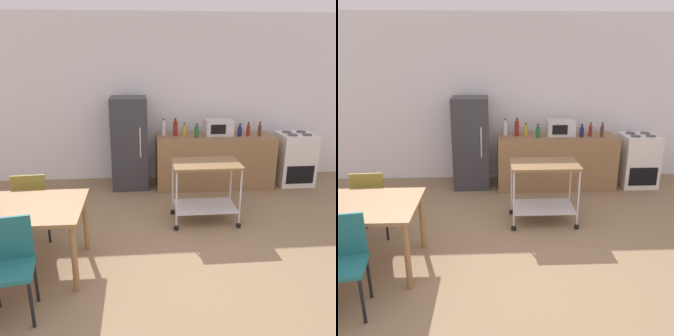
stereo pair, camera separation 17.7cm
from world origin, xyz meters
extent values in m
plane|color=#8C7051|center=(0.00, 0.00, 0.00)|extent=(12.00, 12.00, 0.00)
cube|color=white|center=(0.00, 3.20, 1.45)|extent=(8.40, 0.12, 2.90)
cube|color=olive|center=(0.90, 2.60, 0.45)|extent=(2.00, 0.64, 0.90)
cube|color=olive|center=(-1.73, 0.22, 0.73)|extent=(1.50, 0.90, 0.04)
cylinder|color=olive|center=(-1.04, -0.17, 0.35)|extent=(0.06, 0.06, 0.71)
cylinder|color=olive|center=(-1.04, 0.61, 0.35)|extent=(0.06, 0.06, 0.71)
cube|color=#1E666B|center=(-1.52, -0.49, 0.47)|extent=(0.46, 0.46, 0.04)
cube|color=#1E666B|center=(-1.55, -0.31, 0.69)|extent=(0.38, 0.09, 0.40)
cylinder|color=black|center=(-1.33, -0.63, 0.23)|extent=(0.03, 0.03, 0.45)
cylinder|color=black|center=(-1.38, -0.30, 0.23)|extent=(0.03, 0.03, 0.45)
cube|color=olive|center=(-1.70, 0.97, 0.47)|extent=(0.43, 0.43, 0.04)
cube|color=olive|center=(-1.69, 0.79, 0.69)|extent=(0.38, 0.06, 0.40)
cylinder|color=black|center=(-1.55, 1.15, 0.23)|extent=(0.03, 0.03, 0.45)
cylinder|color=black|center=(-1.89, 1.13, 0.23)|extent=(0.03, 0.03, 0.45)
cylinder|color=black|center=(-1.52, 0.81, 0.23)|extent=(0.03, 0.03, 0.45)
cylinder|color=black|center=(-1.86, 0.79, 0.23)|extent=(0.03, 0.03, 0.45)
cube|color=white|center=(2.35, 2.62, 0.45)|extent=(0.60, 0.60, 0.90)
cube|color=black|center=(2.35, 2.32, 0.25)|extent=(0.48, 0.01, 0.32)
cylinder|color=#47474C|center=(2.22, 2.50, 0.91)|extent=(0.16, 0.16, 0.02)
cylinder|color=#47474C|center=(2.48, 2.50, 0.91)|extent=(0.16, 0.16, 0.02)
cylinder|color=#47474C|center=(2.22, 2.74, 0.91)|extent=(0.16, 0.16, 0.02)
cylinder|color=#47474C|center=(2.48, 2.74, 0.91)|extent=(0.16, 0.16, 0.02)
cube|color=#333338|center=(-0.55, 2.70, 0.78)|extent=(0.60, 0.60, 1.55)
cylinder|color=silver|center=(-0.37, 2.39, 0.85)|extent=(0.02, 0.02, 0.50)
cube|color=brown|center=(0.49, 1.24, 0.83)|extent=(0.90, 0.56, 0.03)
cube|color=silver|center=(0.49, 1.24, 0.22)|extent=(0.83, 0.52, 0.02)
cylinder|color=silver|center=(0.07, 0.99, 0.45)|extent=(0.02, 0.02, 0.76)
sphere|color=black|center=(0.07, 0.99, 0.04)|extent=(0.07, 0.07, 0.07)
cylinder|color=silver|center=(0.91, 0.99, 0.45)|extent=(0.02, 0.02, 0.76)
sphere|color=black|center=(0.91, 0.99, 0.04)|extent=(0.07, 0.07, 0.07)
cylinder|color=silver|center=(0.07, 1.49, 0.45)|extent=(0.02, 0.02, 0.76)
sphere|color=black|center=(0.07, 1.49, 0.04)|extent=(0.07, 0.07, 0.07)
cylinder|color=silver|center=(0.91, 1.49, 0.45)|extent=(0.02, 0.02, 0.76)
sphere|color=black|center=(0.91, 1.49, 0.04)|extent=(0.07, 0.07, 0.07)
cylinder|color=silver|center=(0.03, 2.70, 1.01)|extent=(0.07, 0.07, 0.23)
cylinder|color=silver|center=(0.03, 2.70, 1.15)|extent=(0.03, 0.03, 0.04)
cylinder|color=black|center=(0.03, 2.70, 1.18)|extent=(0.04, 0.04, 0.01)
cylinder|color=maroon|center=(0.23, 2.64, 1.03)|extent=(0.07, 0.07, 0.25)
cylinder|color=maroon|center=(0.23, 2.64, 1.17)|extent=(0.03, 0.03, 0.04)
cylinder|color=black|center=(0.23, 2.64, 1.19)|extent=(0.04, 0.04, 0.01)
cylinder|color=gold|center=(0.38, 2.64, 0.98)|extent=(0.08, 0.08, 0.16)
cylinder|color=gold|center=(0.38, 2.64, 1.08)|extent=(0.04, 0.04, 0.05)
cylinder|color=black|center=(0.38, 2.64, 1.11)|extent=(0.04, 0.04, 0.01)
cylinder|color=#1E6628|center=(0.57, 2.51, 0.99)|extent=(0.07, 0.07, 0.18)
cylinder|color=#1E6628|center=(0.57, 2.51, 1.09)|extent=(0.03, 0.03, 0.04)
cylinder|color=black|center=(0.57, 2.51, 1.12)|extent=(0.03, 0.03, 0.01)
cube|color=silver|center=(0.97, 2.66, 1.03)|extent=(0.46, 0.34, 0.26)
cube|color=black|center=(0.93, 2.49, 1.03)|extent=(0.25, 0.01, 0.16)
cylinder|color=navy|center=(1.30, 2.53, 0.98)|extent=(0.07, 0.07, 0.15)
cylinder|color=navy|center=(1.30, 2.53, 1.08)|extent=(0.03, 0.03, 0.05)
cylinder|color=black|center=(1.30, 2.53, 1.11)|extent=(0.04, 0.04, 0.01)
cylinder|color=maroon|center=(1.46, 2.55, 0.99)|extent=(0.06, 0.06, 0.17)
cylinder|color=maroon|center=(1.46, 2.55, 1.10)|extent=(0.03, 0.03, 0.05)
cylinder|color=black|center=(1.46, 2.55, 1.13)|extent=(0.03, 0.03, 0.01)
cylinder|color=#4C2D19|center=(1.64, 2.51, 0.99)|extent=(0.06, 0.06, 0.18)
cylinder|color=#4C2D19|center=(1.64, 2.51, 1.11)|extent=(0.03, 0.03, 0.05)
cylinder|color=black|center=(1.64, 2.51, 1.14)|extent=(0.03, 0.03, 0.01)
camera|label=1|loc=(-0.39, -3.17, 2.23)|focal=37.65mm
camera|label=2|loc=(-0.22, -3.18, 2.23)|focal=37.65mm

